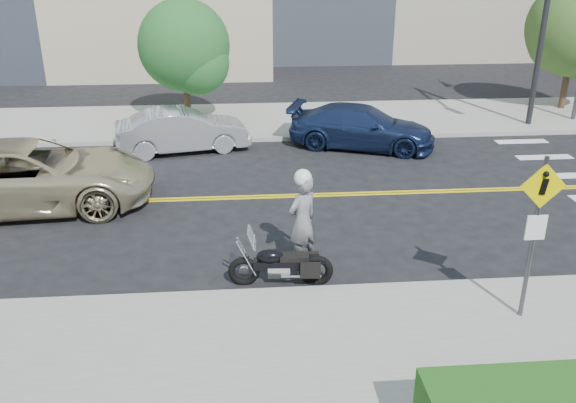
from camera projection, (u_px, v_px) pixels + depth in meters
The scene contains 11 objects.
ground_plane at pixel (269, 197), 16.49m from camera, with size 120.00×120.00×0.00m, color black.
sidewalk_near at pixel (294, 373), 9.57m from camera, with size 60.00×5.00×0.15m, color #9E9B91.
sidewalk_far at pixel (259, 121), 23.35m from camera, with size 60.00×5.00×0.15m, color #9E9B91.
pedestrian_sign at pixel (536, 224), 10.24m from camera, with size 0.78×0.08×3.00m.
motorcyclist at pixel (302, 218), 12.60m from camera, with size 0.88×0.83×2.15m.
motorcycle at pixel (281, 256), 12.03m from camera, with size 2.02×0.61×1.23m, color black, non-canonical shape.
suv at pixel (30, 175), 15.53m from camera, with size 2.88×6.24×1.73m, color #C1B28D.
parked_car_silver at pixel (183, 130), 19.88m from camera, with size 1.49×4.28×1.41m, color #B9BBC2.
parked_car_blue at pixel (362, 127), 20.28m from camera, with size 1.96×4.83×1.40m, color navy.
tree_far_a at pixel (184, 45), 22.27m from camera, with size 3.35×3.35×4.58m.
tree_far_b at pixel (575, 28), 23.69m from camera, with size 3.75×3.75×5.19m.
Camera 1 is at (-0.72, -15.24, 6.29)m, focal length 38.00 mm.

